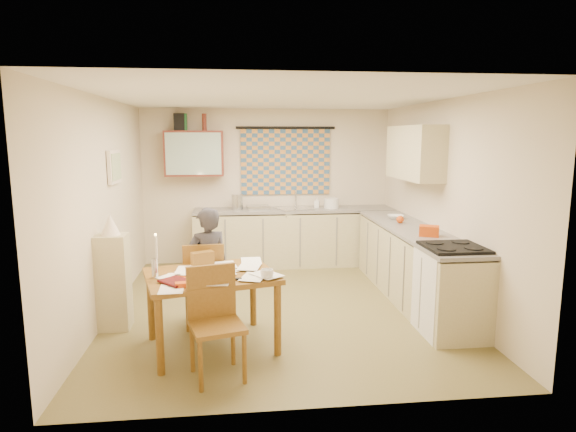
{
  "coord_description": "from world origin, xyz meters",
  "views": [
    {
      "loc": [
        -0.53,
        -5.6,
        2.06
      ],
      "look_at": [
        0.12,
        0.2,
        1.09
      ],
      "focal_mm": 30.0,
      "sensor_mm": 36.0,
      "label": 1
    }
  ],
  "objects": [
    {
      "name": "orange_box",
      "position": [
        -1.01,
        -1.44,
        0.77
      ],
      "size": [
        0.13,
        0.1,
        0.04
      ],
      "primitive_type": "cube",
      "rotation": [
        0.0,
        0.0,
        0.15
      ],
      "color": "#C9430B",
      "rests_on": "dining_table"
    },
    {
      "name": "wall_right",
      "position": [
        2.01,
        0.0,
        1.25
      ],
      "size": [
        0.02,
        4.5,
        2.5
      ],
      "primitive_type": "cube",
      "color": "beige",
      "rests_on": "floor"
    },
    {
      "name": "candle",
      "position": [
        -1.27,
        -1.11,
        1.04
      ],
      "size": [
        0.02,
        0.02,
        0.22
      ],
      "primitive_type": "cylinder",
      "rotation": [
        0.0,
        0.0,
        0.04
      ],
      "color": "white",
      "rests_on": "dining_table"
    },
    {
      "name": "fruit_orange",
      "position": [
        1.65,
        0.49,
        0.97
      ],
      "size": [
        0.1,
        0.1,
        0.1
      ],
      "primitive_type": "sphere",
      "color": "#C9430B",
      "rests_on": "counter_right"
    },
    {
      "name": "dish_rack",
      "position": [
        -0.17,
        1.95,
        0.95
      ],
      "size": [
        0.38,
        0.34,
        0.06
      ],
      "primitive_type": "cube",
      "rotation": [
        0.0,
        0.0,
        0.11
      ],
      "color": "silver",
      "rests_on": "counter_back"
    },
    {
      "name": "wall_cabinet",
      "position": [
        -1.15,
        2.08,
        1.8
      ],
      "size": [
        0.9,
        0.34,
        0.7
      ],
      "primitive_type": "cube",
      "color": "#5B2117",
      "rests_on": "wall_back"
    },
    {
      "name": "soap_bottle",
      "position": [
        0.79,
        2.0,
        1.01
      ],
      "size": [
        0.12,
        0.13,
        0.17
      ],
      "primitive_type": "imported",
      "rotation": [
        0.0,
        0.0,
        -0.32
      ],
      "color": "white",
      "rests_on": "counter_back"
    },
    {
      "name": "orange_bag",
      "position": [
        1.7,
        -0.35,
        0.98
      ],
      "size": [
        0.27,
        0.24,
        0.12
      ],
      "primitive_type": "cube",
      "rotation": [
        0.0,
        0.0,
        -0.42
      ],
      "color": "#C9430B",
      "rests_on": "counter_right"
    },
    {
      "name": "candle_flame",
      "position": [
        -1.27,
        -1.14,
        1.16
      ],
      "size": [
        0.02,
        0.02,
        0.02
      ],
      "primitive_type": "sphere",
      "color": "#FFCC66",
      "rests_on": "dining_table"
    },
    {
      "name": "chair_near",
      "position": [
        -0.71,
        -1.66,
        0.3
      ],
      "size": [
        0.53,
        0.53,
        0.95
      ],
      "rotation": [
        0.0,
        0.0,
        0.26
      ],
      "color": "brown",
      "rests_on": "floor"
    },
    {
      "name": "bowl",
      "position": [
        1.7,
        0.82,
        0.95
      ],
      "size": [
        0.32,
        0.32,
        0.06
      ],
      "primitive_type": "imported",
      "rotation": [
        0.0,
        0.0,
        -0.21
      ],
      "color": "white",
      "rests_on": "counter_right"
    },
    {
      "name": "book",
      "position": [
        -1.13,
        -1.26,
        0.76
      ],
      "size": [
        0.25,
        0.29,
        0.02
      ],
      "primitive_type": "imported",
      "rotation": [
        0.0,
        0.0,
        -0.19
      ],
      "color": "#C9430B",
      "rests_on": "dining_table"
    },
    {
      "name": "wall_front",
      "position": [
        0.0,
        -2.26,
        1.25
      ],
      "size": [
        4.0,
        0.02,
        2.5
      ],
      "primitive_type": "cube",
      "color": "beige",
      "rests_on": "floor"
    },
    {
      "name": "stove",
      "position": [
        1.7,
        -0.99,
        0.47
      ],
      "size": [
        0.61,
        0.61,
        0.95
      ],
      "color": "white",
      "rests_on": "floor"
    },
    {
      "name": "print_canvas",
      "position": [
        -1.95,
        0.4,
        1.7
      ],
      "size": [
        0.01,
        0.42,
        0.32
      ],
      "primitive_type": "cube",
      "color": "beige",
      "rests_on": "wall_left"
    },
    {
      "name": "speaker",
      "position": [
        -1.37,
        2.08,
        2.28
      ],
      "size": [
        0.18,
        0.21,
        0.26
      ],
      "primitive_type": "cube",
      "rotation": [
        0.0,
        0.0,
        0.08
      ],
      "color": "black",
      "rests_on": "wall_cabinet"
    },
    {
      "name": "wall_cabinet_glass",
      "position": [
        -1.15,
        1.91,
        1.8
      ],
      "size": [
        0.84,
        0.02,
        0.64
      ],
      "primitive_type": "cube",
      "color": "#99B2A5",
      "rests_on": "wall_back"
    },
    {
      "name": "letter_rack",
      "position": [
        -0.87,
        -0.81,
        0.83
      ],
      "size": [
        0.24,
        0.18,
        0.16
      ],
      "primitive_type": "cube",
      "rotation": [
        0.0,
        0.0,
        0.44
      ],
      "color": "brown",
      "rests_on": "dining_table"
    },
    {
      "name": "ceiling",
      "position": [
        0.0,
        0.0,
        2.51
      ],
      "size": [
        4.0,
        4.5,
        0.02
      ],
      "primitive_type": "cube",
      "color": "white",
      "rests_on": "floor"
    },
    {
      "name": "framed_print",
      "position": [
        -1.97,
        0.4,
        1.7
      ],
      "size": [
        0.04,
        0.5,
        0.4
      ],
      "primitive_type": "cube",
      "color": "beige",
      "rests_on": "wall_left"
    },
    {
      "name": "sink",
      "position": [
        0.42,
        1.95,
        0.88
      ],
      "size": [
        0.67,
        0.62,
        0.1
      ],
      "primitive_type": "cube",
      "rotation": [
        0.0,
        0.0,
        0.36
      ],
      "color": "silver",
      "rests_on": "counter_back"
    },
    {
      "name": "floor",
      "position": [
        0.0,
        0.0,
        -0.01
      ],
      "size": [
        4.0,
        4.5,
        0.02
      ],
      "primitive_type": "cube",
      "color": "brown",
      "rests_on": "ground"
    },
    {
      "name": "shelf_stand",
      "position": [
        -1.84,
        -0.45,
        0.52
      ],
      "size": [
        0.32,
        0.3,
        1.04
      ],
      "primitive_type": "cube",
      "color": "tan",
      "rests_on": "floor"
    },
    {
      "name": "magazine",
      "position": [
        -1.15,
        -1.41,
        0.76
      ],
      "size": [
        0.49,
        0.49,
        0.03
      ],
      "primitive_type": "imported",
      "rotation": [
        0.0,
        0.0,
        0.75
      ],
      "color": "#700708",
      "rests_on": "dining_table"
    },
    {
      "name": "window_blind",
      "position": [
        0.3,
        2.22,
        1.65
      ],
      "size": [
        1.45,
        0.03,
        1.05
      ],
      "primitive_type": "cube",
      "color": "#32577E",
      "rests_on": "wall_back"
    },
    {
      "name": "person",
      "position": [
        -0.84,
        -0.5,
        0.66
      ],
      "size": [
        0.72,
        0.68,
        1.32
      ],
      "primitive_type": "imported",
      "rotation": [
        0.0,
        0.0,
        3.58
      ],
      "color": "black",
      "rests_on": "floor"
    },
    {
      "name": "mixing_bowl",
      "position": [
        1.02,
        1.95,
        1.0
      ],
      "size": [
        0.27,
        0.27,
        0.16
      ],
      "primitive_type": "cylinder",
      "rotation": [
        0.0,
        0.0,
        -0.13
      ],
      "color": "white",
      "rests_on": "counter_back"
    },
    {
      "name": "candle_holder",
      "position": [
        -1.29,
        -1.13,
        0.84
      ],
      "size": [
        0.08,
        0.08,
        0.18
      ],
      "primitive_type": "cylinder",
      "rotation": [
        0.0,
        0.0,
        0.42
      ],
      "color": "silver",
      "rests_on": "dining_table"
    },
    {
      "name": "chair_far",
      "position": [
        -0.88,
        -0.47,
        0.29
      ],
      "size": [
        0.45,
        0.45,
        0.95
      ],
      "rotation": [
        0.0,
        0.0,
        3.2
      ],
      "color": "brown",
      "rests_on": "floor"
    },
    {
      "name": "curtain_rod",
      "position": [
        0.3,
        2.2,
        2.2
      ],
      "size": [
        1.6,
        0.04,
        0.04
      ],
      "primitive_type": "cylinder",
      "rotation": [
        0.0,
        1.57,
        0.0
      ],
      "color": "black",
      "rests_on": "wall_back"
    },
    {
      "name": "wall_left",
      "position": [
        -2.01,
        0.0,
        1.25
      ],
      "size": [
        0.02,
        4.5,
        2.5
      ],
      "primitive_type": "cube",
      "color": "beige",
      "rests_on": "floor"
    },
    {
      "name": "papers",
      "position": [
        -0.75,
        -1.07,
        0.77
      ],
      "size": [
        1.22,
        1.16,
        0.03
      ],
      "rotation": [
        0.0,
        0.0,
        0.26
      ],
      "color": "white",
      "rests_on": "dining_table"
    },
    {
      "name": "bottle_brown",
      "position": [
        -0.98,
        2.08,
        2.28
      ],
      "size": [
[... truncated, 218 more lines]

